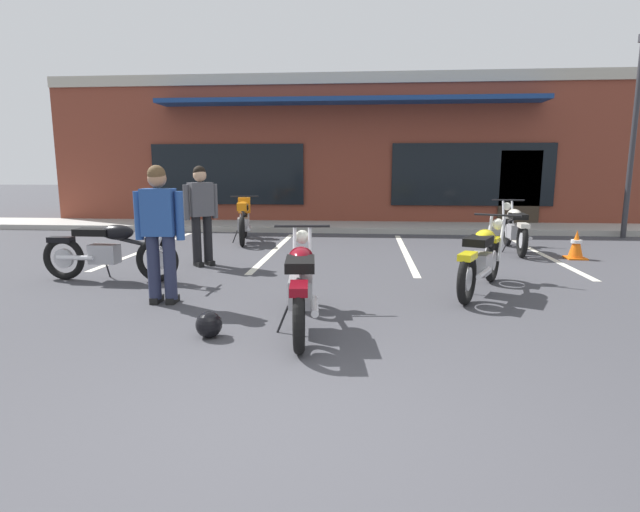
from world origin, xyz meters
TOP-DOWN VIEW (x-y plane):
  - ground_plane at (0.00, 3.49)m, footprint 80.00×80.00m
  - sidewalk_kerb at (0.00, 10.73)m, footprint 22.00×1.80m
  - brick_storefront_building at (0.00, 14.51)m, footprint 17.16×6.84m
  - painted_stall_lines at (0.00, 7.13)m, footprint 7.93×4.80m
  - motorcycle_foreground_classic at (-0.16, 2.24)m, footprint 0.67×2.11m
  - motorcycle_red_sportbike at (3.46, 7.42)m, footprint 0.67×2.11m
  - motorcycle_black_cruiser at (-2.22, 8.35)m, footprint 0.81×2.09m
  - motorcycle_silver_naked at (-3.19, 4.17)m, footprint 2.11×0.66m
  - motorcycle_blue_standard at (2.05, 3.95)m, footprint 1.18×1.96m
  - person_in_black_shirt at (-1.95, 3.01)m, footprint 0.60×0.28m
  - person_in_shorts_foreground at (-2.24, 5.44)m, footprint 0.52×0.47m
  - helmet_on_pavement at (-1.02, 1.84)m, footprint 0.26×0.26m
  - traffic_cone at (4.34, 6.64)m, footprint 0.34×0.34m
  - parking_lot_lamp_post at (6.61, 9.51)m, footprint 0.24×0.76m

SIDE VIEW (x-z plane):
  - ground_plane at x=0.00m, z-range 0.00..0.00m
  - painted_stall_lines at x=0.00m, z-range 0.00..0.01m
  - sidewalk_kerb at x=0.00m, z-range 0.00..0.14m
  - helmet_on_pavement at x=-1.02m, z-range 0.00..0.26m
  - traffic_cone at x=4.34m, z-range -0.01..0.52m
  - motorcycle_foreground_classic at x=-0.16m, z-range -0.03..0.95m
  - motorcycle_red_sportbike at x=3.46m, z-range -0.03..0.95m
  - motorcycle_silver_naked at x=-3.19m, z-range -0.03..0.95m
  - motorcycle_blue_standard at x=2.05m, z-range -0.03..0.95m
  - motorcycle_black_cruiser at x=-2.22m, z-range 0.04..1.02m
  - person_in_black_shirt at x=-1.95m, z-range 0.11..1.79m
  - person_in_shorts_foreground at x=-2.24m, z-range 0.11..1.79m
  - brick_storefront_building at x=0.00m, z-range 0.00..4.20m
  - parking_lot_lamp_post at x=6.61m, z-range 0.71..5.26m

